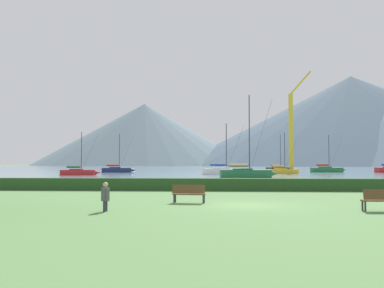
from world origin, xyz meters
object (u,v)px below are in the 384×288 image
object	(u,v)px
sailboat_slip_2	(224,171)
sailboat_slip_3	(283,171)
sailboat_slip_0	(79,172)
sailboat_slip_9	(246,173)
park_bench_under_tree	(189,193)
sailboat_slip_1	(327,169)
dock_crane	(292,137)
person_seated_viewer	(105,195)
sailboat_slip_5	(279,169)
park_bench_near_path	(380,199)
sailboat_slip_7	(117,170)

from	to	relation	value
sailboat_slip_2	sailboat_slip_3	distance (m)	12.99
sailboat_slip_0	sailboat_slip_9	bearing A→B (deg)	-27.44
park_bench_under_tree	sailboat_slip_1	bearing A→B (deg)	77.41
sailboat_slip_9	park_bench_under_tree	size ratio (longest dim) A/B	6.79
sailboat_slip_9	dock_crane	xyz separation A→B (m)	(11.54, 30.36, 6.77)
person_seated_viewer	sailboat_slip_3	bearing A→B (deg)	77.27
sailboat_slip_5	dock_crane	world-z (taller)	dock_crane
sailboat_slip_3	sailboat_slip_1	bearing A→B (deg)	38.28
sailboat_slip_1	park_bench_near_path	bearing A→B (deg)	-108.16
sailboat_slip_7	park_bench_under_tree	size ratio (longest dim) A/B	4.91
sailboat_slip_0	park_bench_near_path	size ratio (longest dim) A/B	4.83
sailboat_slip_3	sailboat_slip_9	world-z (taller)	sailboat_slip_9
sailboat_slip_7	sailboat_slip_0	bearing A→B (deg)	-105.59
sailboat_slip_5	person_seated_viewer	bearing A→B (deg)	-122.02
sailboat_slip_7	park_bench_near_path	distance (m)	78.75
sailboat_slip_0	sailboat_slip_9	size ratio (longest dim) A/B	0.62
park_bench_near_path	sailboat_slip_9	bearing A→B (deg)	92.49
sailboat_slip_1	park_bench_under_tree	size ratio (longest dim) A/B	4.82
sailboat_slip_1	sailboat_slip_5	world-z (taller)	sailboat_slip_5
sailboat_slip_0	sailboat_slip_1	world-z (taller)	sailboat_slip_1
sailboat_slip_3	dock_crane	size ratio (longest dim) A/B	0.36
sailboat_slip_3	sailboat_slip_2	bearing A→B (deg)	-162.85
sailboat_slip_1	sailboat_slip_9	bearing A→B (deg)	-124.93
sailboat_slip_0	sailboat_slip_5	distance (m)	55.09
sailboat_slip_1	sailboat_slip_2	size ratio (longest dim) A/B	0.91
sailboat_slip_7	sailboat_slip_5	bearing A→B (deg)	14.25
sailboat_slip_5	park_bench_near_path	distance (m)	91.58
sailboat_slip_5	sailboat_slip_9	size ratio (longest dim) A/B	0.79
sailboat_slip_5	sailboat_slip_0	bearing A→B (deg)	-154.69
sailboat_slip_3	sailboat_slip_5	distance (m)	27.74
sailboat_slip_1	dock_crane	bearing A→B (deg)	-151.85
sailboat_slip_1	dock_crane	xyz separation A→B (m)	(-8.73, -5.85, 6.82)
sailboat_slip_0	park_bench_under_tree	size ratio (longest dim) A/B	4.25
sailboat_slip_7	person_seated_viewer	size ratio (longest dim) A/B	6.78
sailboat_slip_1	sailboat_slip_5	xyz separation A→B (m)	(-8.75, 13.07, -0.05)
sailboat_slip_1	sailboat_slip_3	distance (m)	18.75
sailboat_slip_5	park_bench_near_path	size ratio (longest dim) A/B	6.15
sailboat_slip_0	dock_crane	xyz separation A→B (m)	(39.03, 19.98, 6.91)
sailboat_slip_7	sailboat_slip_9	distance (m)	40.68
park_bench_near_path	park_bench_under_tree	distance (m)	9.03
sailboat_slip_0	dock_crane	size ratio (longest dim) A/B	0.34
sailboat_slip_1	sailboat_slip_7	bearing A→B (deg)	-179.68
sailboat_slip_7	dock_crane	world-z (taller)	dock_crane
sailboat_slip_9	person_seated_viewer	xyz separation A→B (m)	(-8.71, -42.69, -0.00)
park_bench_near_path	sailboat_slip_1	bearing A→B (deg)	75.92
person_seated_viewer	park_bench_near_path	bearing A→B (deg)	6.00
sailboat_slip_5	sailboat_slip_7	world-z (taller)	sailboat_slip_5
person_seated_viewer	sailboat_slip_1	bearing A→B (deg)	71.95
sailboat_slip_2	sailboat_slip_3	world-z (taller)	sailboat_slip_2
sailboat_slip_5	dock_crane	bearing A→B (deg)	-109.55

